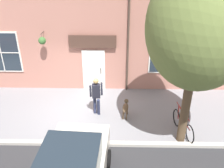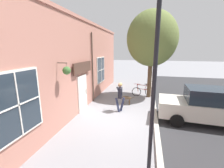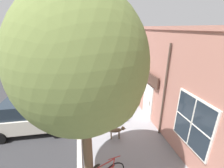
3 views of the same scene
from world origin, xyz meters
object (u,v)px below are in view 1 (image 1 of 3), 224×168
at_px(street_tree_by_curb, 198,31).
at_px(leaning_bicycle, 183,124).
at_px(dog_on_leash, 126,107).
at_px(pedestrian_walking, 96,93).

relative_size(street_tree_by_curb, leaning_bicycle, 3.65).
height_order(street_tree_by_curb, leaning_bicycle, street_tree_by_curb).
xyz_separation_m(dog_on_leash, street_tree_by_curb, (1.38, 2.06, 3.70)).
relative_size(pedestrian_walking, street_tree_by_curb, 0.28).
distance_m(street_tree_by_curb, leaning_bicycle, 3.78).
bearing_deg(dog_on_leash, street_tree_by_curb, 56.06).
bearing_deg(dog_on_leash, pedestrian_walking, -97.14).
height_order(pedestrian_walking, leaning_bicycle, pedestrian_walking).
bearing_deg(leaning_bicycle, dog_on_leash, -115.59).
xyz_separation_m(dog_on_leash, leaning_bicycle, (1.04, 2.18, -0.06)).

